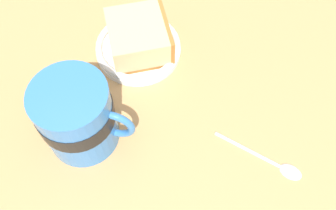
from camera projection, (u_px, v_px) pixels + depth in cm
name	position (u px, v px, depth cm)	size (l,w,h in cm)	color
ground_plane	(207.00, 91.00, 55.21)	(157.55, 157.55, 2.53)	tan
small_plate	(138.00, 48.00, 56.48)	(13.17, 13.17, 1.99)	white
cake_slice	(139.00, 37.00, 54.36)	(11.01, 11.37, 4.83)	#9E662D
tea_mug	(77.00, 116.00, 45.18)	(12.34, 9.63, 10.80)	#3372BF
teaspoon	(276.00, 163.00, 47.70)	(11.64, 6.90, 0.80)	silver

